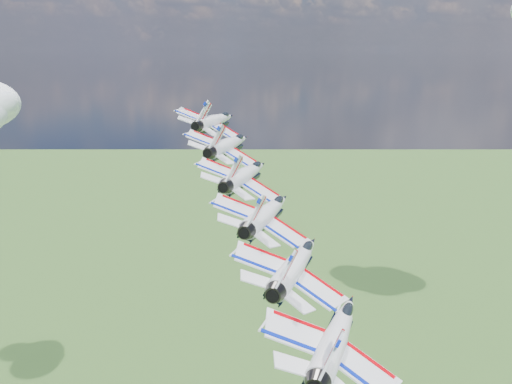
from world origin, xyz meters
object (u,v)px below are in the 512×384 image
Objects in this scene: jet_0 at (216,120)px; jet_2 at (246,174)px; jet_5 at (337,335)px; jet_3 at (268,212)px; jet_4 at (296,264)px; jet_1 at (229,144)px.

jet_2 is (17.82, -13.80, -4.92)m from jet_0.
jet_5 is (44.56, -34.50, -12.30)m from jet_0.
jet_0 is at bearing 123.18° from jet_5.
jet_2 is 1.00× the size of jet_3.
jet_4 is (17.82, -13.80, -4.92)m from jet_2.
jet_2 is at bearing 123.18° from jet_3.
jet_1 is 34.61m from jet_4.
jet_3 is 11.54m from jet_4.
jet_2 is (8.91, -6.90, -2.46)m from jet_1.
jet_0 is 1.00× the size of jet_1.
jet_0 is 34.61m from jet_3.
jet_1 is 1.00× the size of jet_3.
jet_0 reaches higher than jet_3.
jet_0 reaches higher than jet_4.
jet_4 reaches higher than jet_5.
jet_1 is 23.07m from jet_3.
jet_3 is at bearing 123.18° from jet_4.
jet_1 reaches higher than jet_4.
jet_4 is at bearing -56.82° from jet_1.
jet_1 is 1.00× the size of jet_2.
jet_5 is at bearing -56.82° from jet_1.
jet_2 is at bearing 123.18° from jet_5.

